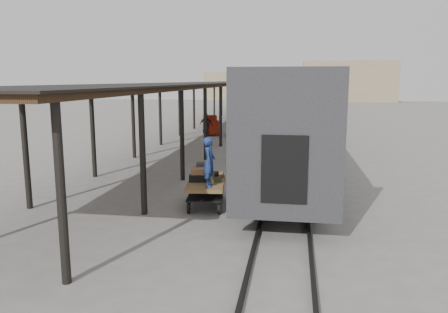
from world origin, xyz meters
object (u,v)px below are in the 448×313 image
porter (209,162)px  pedestrian (206,125)px  baggage_cart (206,187)px  luggage_tug (211,126)px

porter → pedestrian: 19.79m
baggage_cart → pedestrian: pedestrian is taller
luggage_tug → porter: bearing=-104.1°
porter → pedestrian: size_ratio=0.91×
luggage_tug → pedestrian: (-0.18, -1.09, 0.21)m
luggage_tug → baggage_cart: bearing=-104.4°
baggage_cart → pedestrian: (-3.78, 18.71, 0.25)m
luggage_tug → pedestrian: size_ratio=1.10×
baggage_cart → luggage_tug: size_ratio=1.27×
baggage_cart → luggage_tug: 20.12m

